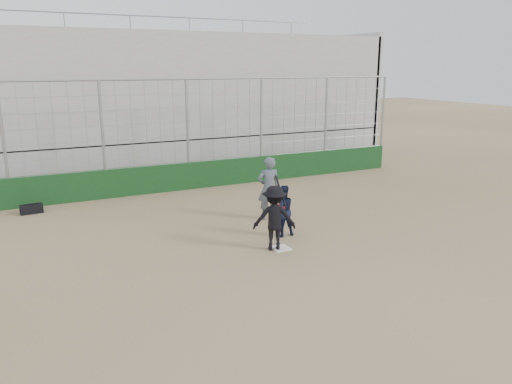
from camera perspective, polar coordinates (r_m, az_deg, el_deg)
name	(u,v)px	position (r m, az deg, el deg)	size (l,w,h in m)	color
ground	(281,249)	(12.63, 2.84, -6.47)	(90.00, 90.00, 0.00)	brown
home_plate	(281,248)	(12.63, 2.84, -6.42)	(0.44, 0.44, 0.02)	white
backstop	(189,163)	(18.58, -7.70, 3.25)	(18.10, 0.25, 4.04)	#103415
bleachers	(151,101)	(23.04, -11.92, 10.14)	(20.25, 6.70, 6.98)	#9C9C9C
batter_at_plate	(274,218)	(12.33, 2.11, -2.97)	(1.21, 0.99, 1.80)	black
catcher_crouched	(283,219)	(13.38, 3.06, -3.09)	(0.69, 0.54, 0.98)	black
umpire	(269,191)	(14.75, 1.45, 0.07)	(0.69, 0.45, 1.70)	#4C5560
equipment_bag	(31,209)	(16.99, -24.28, -1.77)	(0.68, 0.34, 0.32)	black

